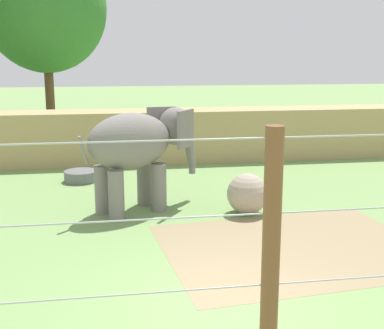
{
  "coord_description": "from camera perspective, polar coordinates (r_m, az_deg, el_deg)",
  "views": [
    {
      "loc": [
        -1.78,
        -7.8,
        4.08
      ],
      "look_at": [
        0.23,
        4.58,
        1.4
      ],
      "focal_mm": 48.51,
      "sensor_mm": 36.0,
      "label": 1
    }
  ],
  "objects": [
    {
      "name": "ground_plane",
      "position": [
        8.98,
        3.35,
        -14.99
      ],
      "size": [
        120.0,
        120.0,
        0.0
      ],
      "primitive_type": "plane",
      "color": "#759956"
    },
    {
      "name": "dirt_patch",
      "position": [
        11.53,
        11.19,
        -8.9
      ],
      "size": [
        6.0,
        4.91,
        0.01
      ],
      "primitive_type": "cube",
      "rotation": [
        0.0,
        0.0,
        0.1
      ],
      "color": "#937F5B",
      "rests_on": "ground"
    },
    {
      "name": "embankment_wall",
      "position": [
        20.12,
        -4.04,
        3.18
      ],
      "size": [
        36.0,
        1.8,
        1.97
      ],
      "primitive_type": "cube",
      "color": "tan",
      "rests_on": "ground"
    },
    {
      "name": "elephant",
      "position": [
        13.57,
        -5.85,
        2.18
      ],
      "size": [
        3.27,
        2.52,
        2.67
      ],
      "color": "gray",
      "rests_on": "ground"
    },
    {
      "name": "enrichment_ball",
      "position": [
        13.52,
        6.1,
        -3.23
      ],
      "size": [
        1.06,
        1.06,
        1.06
      ],
      "primitive_type": "sphere",
      "color": "tan",
      "rests_on": "ground"
    },
    {
      "name": "cable_fence",
      "position": [
        6.16,
        8.55,
        -11.15
      ],
      "size": [
        9.53,
        0.21,
        3.32
      ],
      "color": "brown",
      "rests_on": "ground"
    },
    {
      "name": "water_tub",
      "position": [
        17.31,
        -12.09,
        -1.23
      ],
      "size": [
        1.1,
        1.1,
        0.35
      ],
      "color": "slate",
      "rests_on": "ground"
    },
    {
      "name": "tree_far_left",
      "position": [
        26.81,
        -15.87,
        16.2
      ],
      "size": [
        5.85,
        5.85,
        9.31
      ],
      "color": "brown",
      "rests_on": "ground"
    }
  ]
}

